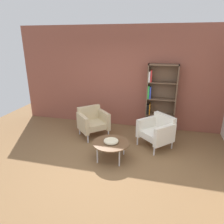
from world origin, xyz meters
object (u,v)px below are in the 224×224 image
object	(u,v)px
coffee_table_low	(111,144)
armchair_by_bookshelf	(157,131)
armchair_spare_guest	(92,121)
bookshelf_tall	(159,99)
decorative_bowl	(111,141)

from	to	relation	value
coffee_table_low	armchair_by_bookshelf	bearing A→B (deg)	41.64
armchair_by_bookshelf	coffee_table_low	bearing A→B (deg)	-94.89
armchair_spare_guest	armchair_by_bookshelf	bearing A→B (deg)	-50.40
coffee_table_low	armchair_spare_guest	size ratio (longest dim) A/B	0.84
bookshelf_tall	armchair_spare_guest	world-z (taller)	bookshelf_tall
coffee_table_low	decorative_bowl	xyz separation A→B (m)	(0.00, 0.00, 0.06)
bookshelf_tall	armchair_by_bookshelf	size ratio (longest dim) A/B	2.00
decorative_bowl	armchair_by_bookshelf	xyz separation A→B (m)	(0.94, 0.84, -0.02)
coffee_table_low	armchair_spare_guest	xyz separation A→B (m)	(-0.79, 1.04, 0.04)
bookshelf_tall	coffee_table_low	size ratio (longest dim) A/B	2.37
decorative_bowl	armchair_spare_guest	size ratio (longest dim) A/B	0.34
bookshelf_tall	decorative_bowl	xyz separation A→B (m)	(-0.91, -1.83, -0.50)
decorative_bowl	coffee_table_low	bearing A→B (deg)	-90.00
bookshelf_tall	decorative_bowl	distance (m)	2.10
armchair_by_bookshelf	armchair_spare_guest	distance (m)	1.75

